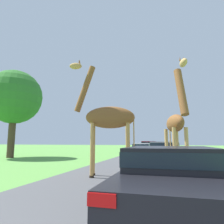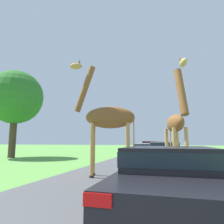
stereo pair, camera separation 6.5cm
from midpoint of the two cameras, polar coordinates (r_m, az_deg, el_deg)
road at (r=29.59m, az=14.15°, el=-10.97°), size 7.56×120.00×0.00m
giraffe_near_road at (r=8.74m, az=-1.11°, el=-1.58°), size 2.96×1.20×5.17m
giraffe_companion at (r=9.05m, az=18.11°, el=-2.75°), size 1.06×2.63×4.78m
car_lead_maroon at (r=4.52m, az=16.42°, el=-17.36°), size 1.88×4.50×1.34m
car_queue_right at (r=26.67m, az=10.91°, el=-9.67°), size 1.94×4.55×1.48m
car_queue_left at (r=13.21m, az=15.14°, el=-11.08°), size 1.85×4.04×1.45m
car_far_ahead at (r=20.22m, az=8.85°, el=-10.50°), size 1.73×4.20×1.28m
tree_centre_back at (r=21.01m, az=-25.79°, el=3.75°), size 5.07×5.07×8.16m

